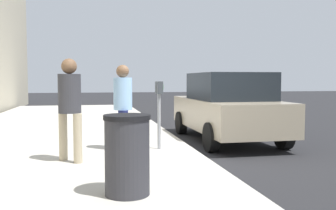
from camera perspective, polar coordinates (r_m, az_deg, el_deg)
ground_plane at (r=8.29m, az=3.36°, el=-7.25°), size 80.00×80.00×0.00m
sidewalk_slab at (r=8.06m, az=-17.91°, el=-7.20°), size 28.00×6.00×0.15m
parking_meter at (r=7.80m, az=-1.37°, el=0.70°), size 0.36×0.12×1.41m
pedestrian_at_meter at (r=7.73m, az=-6.87°, el=0.75°), size 0.53×0.38×1.75m
pedestrian_bystander at (r=6.79m, az=-14.71°, el=0.64°), size 0.44×0.42×1.81m
parked_sedan_near at (r=9.86m, az=8.97°, el=-0.26°), size 4.40×1.97×1.77m
trash_bin at (r=4.76m, az=-6.22°, el=-7.51°), size 0.59×0.59×1.01m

